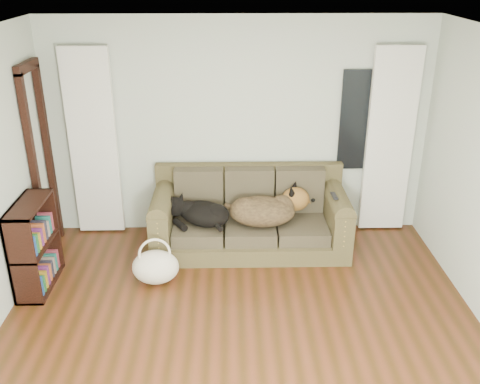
{
  "coord_description": "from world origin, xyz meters",
  "views": [
    {
      "loc": [
        -0.09,
        -3.59,
        3.15
      ],
      "look_at": [
        0.01,
        1.6,
        0.88
      ],
      "focal_mm": 40.0,
      "sensor_mm": 36.0,
      "label": 1
    }
  ],
  "objects_px": {
    "sofa": "(250,213)",
    "bookshelf": "(34,243)",
    "dog_black_lab": "(201,213)",
    "tote_bag": "(156,269)",
    "dog_shepherd": "(266,211)"
  },
  "relations": [
    {
      "from": "tote_bag",
      "to": "bookshelf",
      "type": "distance_m",
      "value": 1.25
    },
    {
      "from": "dog_shepherd",
      "to": "bookshelf",
      "type": "relative_size",
      "value": 0.84
    },
    {
      "from": "dog_black_lab",
      "to": "tote_bag",
      "type": "distance_m",
      "value": 0.87
    },
    {
      "from": "tote_bag",
      "to": "bookshelf",
      "type": "relative_size",
      "value": 0.52
    },
    {
      "from": "dog_shepherd",
      "to": "bookshelf",
      "type": "bearing_deg",
      "value": 17.48
    },
    {
      "from": "dog_black_lab",
      "to": "tote_bag",
      "type": "height_order",
      "value": "dog_black_lab"
    },
    {
      "from": "dog_shepherd",
      "to": "tote_bag",
      "type": "relative_size",
      "value": 1.6
    },
    {
      "from": "sofa",
      "to": "bookshelf",
      "type": "xyz_separation_m",
      "value": [
        -2.22,
        -0.76,
        0.05
      ]
    },
    {
      "from": "bookshelf",
      "to": "sofa",
      "type": "bearing_deg",
      "value": 15.08
    },
    {
      "from": "sofa",
      "to": "tote_bag",
      "type": "relative_size",
      "value": 4.55
    },
    {
      "from": "sofa",
      "to": "bookshelf",
      "type": "relative_size",
      "value": 2.38
    },
    {
      "from": "dog_black_lab",
      "to": "tote_bag",
      "type": "bearing_deg",
      "value": -91.13
    },
    {
      "from": "sofa",
      "to": "dog_black_lab",
      "type": "xyz_separation_m",
      "value": [
        -0.56,
        -0.06,
        0.03
      ]
    },
    {
      "from": "dog_shepherd",
      "to": "bookshelf",
      "type": "xyz_separation_m",
      "value": [
        -2.41,
        -0.71,
        0.01
      ]
    },
    {
      "from": "dog_shepherd",
      "to": "tote_bag",
      "type": "height_order",
      "value": "dog_shepherd"
    }
  ]
}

